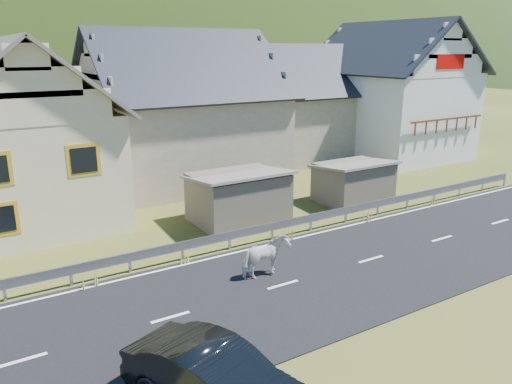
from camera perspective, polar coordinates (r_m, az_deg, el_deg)
ground at (r=19.30m, az=13.00°, el=-7.60°), size 160.00×160.00×0.00m
road at (r=19.29m, az=13.00°, el=-7.55°), size 60.00×7.00×0.04m
lane_markings at (r=19.28m, az=13.01°, el=-7.48°), size 60.00×6.60×0.01m
guardrail at (r=21.66m, az=6.30°, el=-3.03°), size 28.10×0.09×0.75m
shed_left at (r=22.66m, az=-2.04°, el=-0.64°), size 4.30×3.30×2.40m
shed_right at (r=26.03m, az=11.05°, el=1.05°), size 3.80×2.90×2.20m
house_cream at (r=24.76m, az=-25.32°, el=6.99°), size 7.80×9.80×8.30m
house_stone_a at (r=29.93m, az=-8.61°, el=10.19°), size 10.80×9.80×8.90m
house_stone_b at (r=36.68m, az=4.86°, el=10.74°), size 9.80×8.80×8.10m
house_white at (r=38.33m, az=15.04°, el=11.73°), size 8.80×10.80×9.70m
mountain at (r=195.17m, az=-26.25°, el=6.31°), size 440.00×280.00×260.00m
horse at (r=17.20m, az=1.07°, el=-7.43°), size 0.87×1.74×1.43m
car at (r=11.45m, az=-4.37°, el=-20.81°), size 3.21×4.83×1.51m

